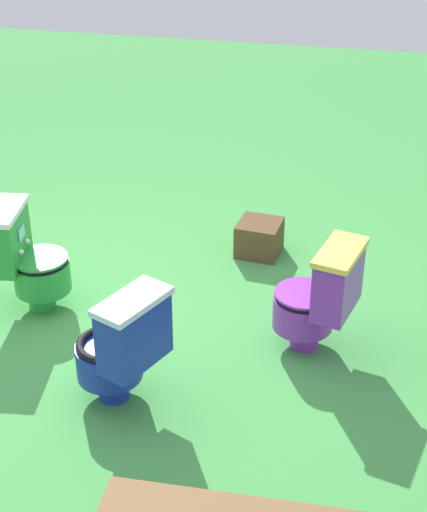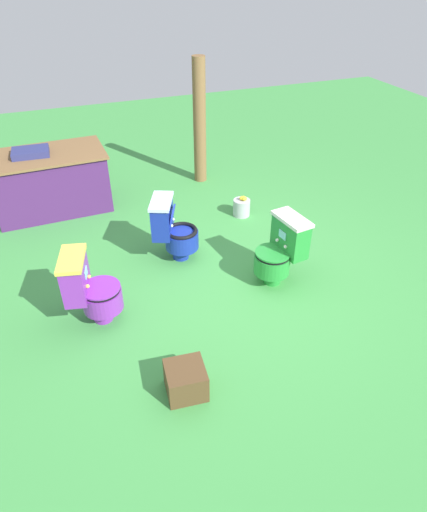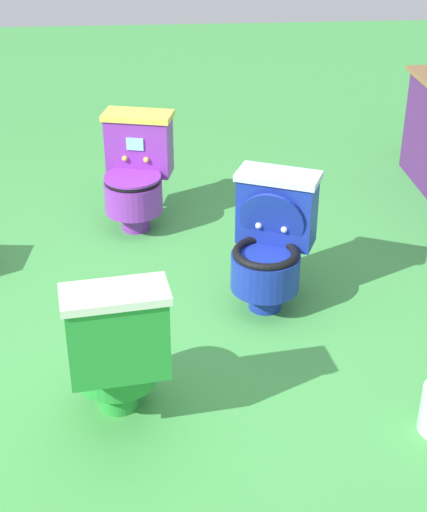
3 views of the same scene
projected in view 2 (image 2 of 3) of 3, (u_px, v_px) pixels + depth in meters
name	position (u px, v px, depth m)	size (l,w,h in m)	color
ground	(227.00, 279.00, 4.79)	(14.00, 14.00, 0.00)	#429947
toilet_blue	(173.00, 229.00, 4.92)	(0.61, 0.56, 0.73)	#192D9E
toilet_green	(280.00, 251.00, 4.57)	(0.54, 0.47, 0.73)	green
toilet_purple	(90.00, 289.00, 4.06)	(0.57, 0.51, 0.73)	purple
vendor_table	(50.00, 181.00, 5.86)	(1.49, 0.91, 0.85)	#4C2360
wooden_post	(200.00, 122.00, 6.33)	(0.18, 0.18, 1.75)	brown
small_crate	(186.00, 380.00, 3.51)	(0.30, 0.31, 0.25)	brown
lemon_bucket	(242.00, 207.00, 5.86)	(0.22, 0.22, 0.28)	#B7B7BF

